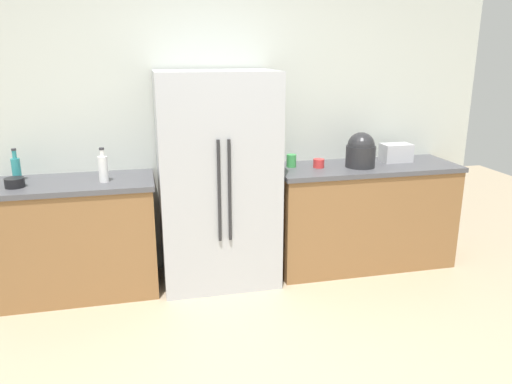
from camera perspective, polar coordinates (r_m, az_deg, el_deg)
kitchen_back_panel at (r=4.31m, az=-4.17°, el=10.92°), size 4.84×0.10×3.03m
counter_left at (r=4.18m, az=-19.94°, el=-4.98°), size 1.24×0.61×0.93m
counter_right at (r=4.56m, az=12.23°, el=-2.62°), size 1.61×0.61×0.93m
refrigerator at (r=4.03m, az=-4.43°, el=1.32°), size 0.94×0.64×1.75m
toaster at (r=4.63m, az=15.85°, el=4.38°), size 0.26×0.17×0.16m
rice_cooker at (r=4.33m, az=11.99°, el=4.65°), size 0.25×0.25×0.30m
bottle_a at (r=4.20m, az=-25.92°, el=2.49°), size 0.07×0.07×0.25m
bottle_b at (r=3.93m, az=-17.21°, el=2.66°), size 0.07×0.07×0.27m
cup_a at (r=4.27m, az=7.24°, el=3.31°), size 0.10×0.10×0.07m
cup_b at (r=4.26m, az=4.10°, el=3.62°), size 0.08×0.08×0.11m
bowl_a at (r=4.03m, az=-26.07°, el=0.98°), size 0.14×0.14×0.07m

